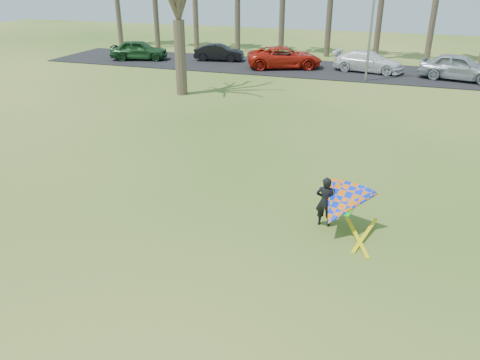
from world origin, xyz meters
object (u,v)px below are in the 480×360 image
(car_2, at_px, (284,57))
(car_4, at_px, (459,67))
(streetlight, at_px, (376,10))
(car_3, at_px, (368,62))
(car_1, at_px, (219,52))
(kite_flyer, at_px, (339,204))
(car_0, at_px, (139,50))

(car_2, distance_m, car_4, 11.90)
(streetlight, bearing_deg, car_2, 157.66)
(car_3, relative_size, car_4, 0.98)
(car_1, distance_m, car_4, 17.66)
(streetlight, distance_m, car_2, 7.72)
(kite_flyer, bearing_deg, car_3, 92.63)
(streetlight, height_order, kite_flyer, streetlight)
(streetlight, xyz_separation_m, car_4, (5.60, 2.15, -3.56))
(car_0, bearing_deg, streetlight, -113.76)
(streetlight, distance_m, car_1, 13.14)
(car_0, relative_size, car_1, 1.17)
(streetlight, relative_size, car_0, 1.76)
(car_1, bearing_deg, streetlight, -116.60)
(car_1, xyz_separation_m, car_3, (11.68, -0.78, 0.07))
(car_3, bearing_deg, car_0, 102.47)
(streetlight, distance_m, car_4, 6.97)
(streetlight, xyz_separation_m, kite_flyer, (0.78, -20.14, -3.62))
(car_1, relative_size, car_4, 0.78)
(car_3, height_order, car_4, car_4)
(car_0, xyz_separation_m, car_4, (23.85, -0.08, 0.07))
(streetlight, relative_size, kite_flyer, 3.35)
(car_2, xyz_separation_m, car_3, (6.00, 0.52, -0.05))
(car_4, xyz_separation_m, kite_flyer, (-4.82, -22.28, -0.07))
(streetlight, distance_m, car_3, 4.84)
(car_0, bearing_deg, kite_flyer, -156.41)
(car_2, height_order, kite_flyer, kite_flyer)
(streetlight, distance_m, kite_flyer, 20.47)
(car_3, bearing_deg, car_4, -89.65)
(car_2, distance_m, kite_flyer, 23.80)
(car_0, relative_size, kite_flyer, 1.90)
(car_0, height_order, car_2, car_0)
(car_0, relative_size, car_3, 0.93)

